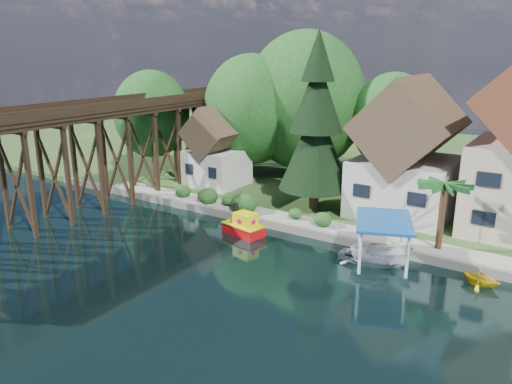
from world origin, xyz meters
TOP-DOWN VIEW (x-y plane):
  - ground at (0.00, 0.00)m, footprint 140.00×140.00m
  - bank at (0.00, 34.00)m, footprint 140.00×52.00m
  - seawall at (4.00, 8.00)m, footprint 60.00×0.40m
  - promenade at (6.00, 9.30)m, footprint 50.00×2.60m
  - trestle_bridge at (-16.00, 5.17)m, footprint 4.12×44.18m
  - house_left at (7.00, 16.00)m, footprint 7.64×8.64m
  - shed at (-11.00, 14.50)m, footprint 5.09×5.40m
  - bg_trees at (1.00, 21.25)m, footprint 49.90×13.30m
  - shrubs at (-4.60, 9.26)m, footprint 15.76×2.47m
  - conifer at (0.37, 12.96)m, footprint 5.89×5.89m
  - palm_tree at (11.43, 9.58)m, footprint 4.38×4.38m
  - tugboat at (-1.74, 5.71)m, footprint 3.45×2.34m
  - boat_white_a at (7.89, 5.91)m, footprint 3.96×2.89m
  - boat_canopy at (8.81, 5.90)m, footprint 4.92×5.78m
  - boat_yellow at (14.68, 6.48)m, footprint 2.56×2.31m

SIDE VIEW (x-z plane):
  - ground at x=0.00m, z-range 0.00..0.00m
  - bank at x=0.00m, z-range 0.00..0.50m
  - seawall at x=4.00m, z-range 0.00..0.62m
  - boat_white_a at x=7.89m, z-range 0.00..0.80m
  - promenade at x=6.00m, z-range 0.50..0.56m
  - boat_yellow at x=14.68m, z-range 0.00..1.19m
  - tugboat at x=-1.74m, z-range -0.46..1.84m
  - shrubs at x=-4.60m, z-range 0.38..2.08m
  - boat_canopy at x=8.81m, z-range -0.22..2.92m
  - shed at x=-11.00m, z-range -0.10..7.75m
  - palm_tree at x=11.43m, z-range 2.32..7.22m
  - house_left at x=7.00m, z-range -0.37..10.65m
  - trestle_bridge at x=-16.00m, z-range 0.70..10.00m
  - bg_trees at x=1.00m, z-range 2.00..12.57m
  - conifer at x=0.37m, z-range 0.23..14.74m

